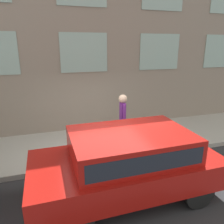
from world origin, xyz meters
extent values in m
plane|color=#2D2D30|center=(0.00, 0.00, 0.00)|extent=(80.00, 80.00, 0.00)
cube|color=#B2ADA3|center=(1.40, 0.00, 0.08)|extent=(2.80, 60.00, 0.15)
cube|color=gray|center=(2.95, 0.00, 3.85)|extent=(0.30, 40.00, 7.70)
cube|color=#9EBCB2|center=(2.78, -6.27, 3.13)|extent=(0.03, 1.76, 1.41)
cube|color=#9EBCB2|center=(2.78, -3.13, 3.13)|extent=(0.03, 1.76, 1.41)
cube|color=#9EBCB2|center=(2.78, 0.00, 3.13)|extent=(0.03, 1.76, 1.41)
cylinder|color=gold|center=(0.52, 0.01, 0.17)|extent=(0.29, 0.29, 0.04)
cylinder|color=gold|center=(0.52, 0.01, 0.49)|extent=(0.22, 0.22, 0.68)
sphere|color=#A4891E|center=(0.52, 0.01, 0.83)|extent=(0.23, 0.23, 0.23)
cylinder|color=black|center=(0.52, 0.01, 0.90)|extent=(0.08, 0.08, 0.09)
cylinder|color=gold|center=(0.52, -0.15, 0.57)|extent=(0.09, 0.10, 0.09)
cylinder|color=gold|center=(0.52, 0.17, 0.57)|extent=(0.09, 0.10, 0.09)
cylinder|color=#726651|center=(0.84, -0.86, 0.57)|extent=(0.12, 0.12, 0.83)
cylinder|color=#726651|center=(1.01, -0.86, 0.57)|extent=(0.12, 0.12, 0.83)
cube|color=#72288C|center=(0.93, -0.86, 1.29)|extent=(0.22, 0.16, 0.62)
cylinder|color=#72288C|center=(0.77, -0.86, 1.31)|extent=(0.10, 0.10, 0.59)
cylinder|color=#72288C|center=(1.09, -0.86, 1.31)|extent=(0.10, 0.10, 0.59)
sphere|color=beige|center=(0.93, -0.86, 1.74)|extent=(0.28, 0.28, 0.28)
cylinder|color=black|center=(-2.23, 1.22, 0.35)|extent=(0.24, 0.70, 0.70)
cylinder|color=black|center=(-0.43, 1.22, 0.35)|extent=(0.24, 0.70, 0.70)
cylinder|color=black|center=(-2.23, -1.44, 0.35)|extent=(0.24, 0.70, 0.70)
cylinder|color=black|center=(-0.43, -1.44, 0.35)|extent=(0.24, 0.70, 0.70)
cube|color=#A5140F|center=(-1.33, -0.11, 0.66)|extent=(2.04, 4.29, 0.61)
cube|color=#A5140F|center=(-1.33, -0.21, 1.25)|extent=(1.80, 2.66, 0.58)
cube|color=#1E232D|center=(-1.33, -0.21, 1.25)|extent=(1.81, 2.45, 0.37)
camera|label=1|loc=(-5.48, 1.55, 3.40)|focal=35.00mm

